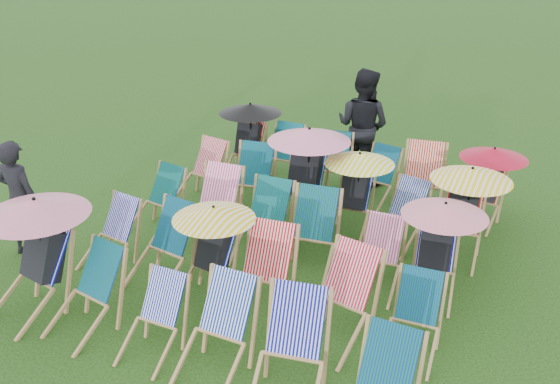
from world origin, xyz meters
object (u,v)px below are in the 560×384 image
at_px(deckchair_0, 33,255).
at_px(person_left, 20,199).
at_px(person_rear, 363,126).
at_px(deckchair_29, 485,185).

bearing_deg(deckchair_0, person_left, 152.37).
distance_m(deckchair_0, person_rear, 5.68).
bearing_deg(deckchair_29, person_rear, 169.27).
height_order(deckchair_0, person_left, person_left).
height_order(deckchair_29, person_left, person_left).
xyz_separation_m(person_left, person_rear, (3.09, 4.46, 0.16)).
distance_m(deckchair_0, deckchair_29, 6.20).
bearing_deg(deckchair_0, person_rear, 79.58).
height_order(deckchair_0, person_rear, person_rear).
bearing_deg(person_left, person_rear, -127.61).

